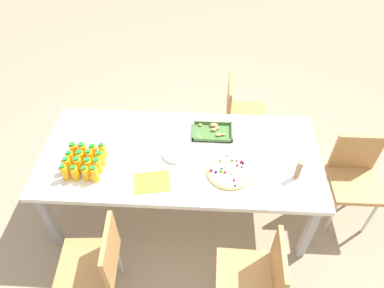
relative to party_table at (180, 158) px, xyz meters
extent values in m
plane|color=gray|center=(0.00, 0.00, -0.68)|extent=(12.00, 12.00, 0.00)
cube|color=silver|center=(0.00, 0.00, 0.04)|extent=(2.20, 1.00, 0.04)
cube|color=#99999E|center=(-1.02, -0.42, -0.33)|extent=(0.06, 0.06, 0.69)
cube|color=#99999E|center=(1.02, -0.42, -0.33)|extent=(0.06, 0.06, 0.69)
cube|color=#99999E|center=(-1.02, 0.42, -0.33)|extent=(0.06, 0.06, 0.69)
cube|color=#99999E|center=(1.02, 0.42, -0.33)|extent=(0.06, 0.06, 0.69)
cube|color=#B7844C|center=(0.60, 0.83, -0.23)|extent=(0.41, 0.41, 0.04)
cube|color=#B7844C|center=(0.41, 0.84, -0.04)|extent=(0.04, 0.38, 0.38)
cylinder|color=silver|center=(0.76, 0.99, -0.47)|extent=(0.02, 0.02, 0.41)
cylinder|color=silver|center=(0.75, 0.67, -0.47)|extent=(0.02, 0.02, 0.41)
cylinder|color=silver|center=(0.44, 1.00, -0.47)|extent=(0.02, 0.02, 0.41)
cylinder|color=silver|center=(0.43, 0.68, -0.47)|extent=(0.02, 0.02, 0.41)
cube|color=#B7844C|center=(1.45, -0.01, -0.23)|extent=(0.40, 0.40, 0.04)
cube|color=#B7844C|center=(1.45, 0.17, -0.04)|extent=(0.38, 0.03, 0.38)
cylinder|color=silver|center=(1.61, -0.17, -0.47)|extent=(0.02, 0.02, 0.41)
cylinder|color=silver|center=(1.29, -0.17, -0.47)|extent=(0.02, 0.02, 0.41)
cylinder|color=silver|center=(1.61, 0.15, -0.47)|extent=(0.02, 0.02, 0.41)
cylinder|color=silver|center=(1.29, 0.15, -0.47)|extent=(0.02, 0.02, 0.41)
cube|color=#B7844C|center=(-0.58, -0.82, -0.23)|extent=(0.43, 0.43, 0.04)
cube|color=#B7844C|center=(-0.40, -0.81, -0.04)|extent=(0.06, 0.38, 0.38)
cylinder|color=silver|center=(-0.75, -0.68, -0.47)|extent=(0.02, 0.02, 0.41)
cylinder|color=silver|center=(-0.43, -0.65, -0.47)|extent=(0.02, 0.02, 0.41)
cube|color=#B7844C|center=(0.50, -0.86, -0.23)|extent=(0.41, 0.41, 0.04)
cube|color=#B7844C|center=(0.69, -0.86, -0.04)|extent=(0.04, 0.38, 0.38)
cylinder|color=silver|center=(0.34, -0.69, -0.47)|extent=(0.02, 0.02, 0.41)
cylinder|color=silver|center=(0.66, -0.70, -0.47)|extent=(0.02, 0.02, 0.41)
cylinder|color=#F9AC14|center=(-0.82, -0.30, 0.12)|extent=(0.05, 0.05, 0.13)
cylinder|color=#1E8C33|center=(-0.82, -0.30, 0.20)|extent=(0.03, 0.03, 0.02)
cylinder|color=#F9AD14|center=(-0.75, -0.29, 0.12)|extent=(0.06, 0.06, 0.12)
cylinder|color=#1E8C33|center=(-0.75, -0.29, 0.18)|extent=(0.04, 0.04, 0.02)
cylinder|color=#FAAD14|center=(-0.66, -0.29, 0.12)|extent=(0.05, 0.05, 0.12)
cylinder|color=#1E8C33|center=(-0.66, -0.29, 0.18)|extent=(0.03, 0.03, 0.02)
cylinder|color=#FAAE14|center=(-0.60, -0.30, 0.12)|extent=(0.06, 0.06, 0.13)
cylinder|color=#1E8C33|center=(-0.60, -0.30, 0.19)|extent=(0.04, 0.04, 0.02)
cylinder|color=#FAAE14|center=(-0.82, -0.22, 0.12)|extent=(0.06, 0.06, 0.12)
cylinder|color=#1E8C33|center=(-0.82, -0.22, 0.19)|extent=(0.04, 0.04, 0.02)
cylinder|color=#F9AD14|center=(-0.74, -0.22, 0.12)|extent=(0.06, 0.06, 0.13)
cylinder|color=#1E8C33|center=(-0.74, -0.22, 0.20)|extent=(0.04, 0.04, 0.02)
cylinder|color=#FAAD14|center=(-0.66, -0.22, 0.12)|extent=(0.06, 0.06, 0.13)
cylinder|color=#1E8C33|center=(-0.66, -0.22, 0.19)|extent=(0.04, 0.04, 0.02)
cylinder|color=#F9AE14|center=(-0.59, -0.22, 0.12)|extent=(0.06, 0.06, 0.13)
cylinder|color=#1E8C33|center=(-0.59, -0.22, 0.19)|extent=(0.04, 0.04, 0.02)
cylinder|color=#FAAD14|center=(-0.82, -0.15, 0.12)|extent=(0.06, 0.06, 0.12)
cylinder|color=#1E8C33|center=(-0.82, -0.15, 0.18)|extent=(0.04, 0.04, 0.02)
cylinder|color=#F9AD14|center=(-0.74, -0.14, 0.12)|extent=(0.06, 0.06, 0.12)
cylinder|color=#1E8C33|center=(-0.74, -0.14, 0.19)|extent=(0.04, 0.04, 0.02)
cylinder|color=#F9AE14|center=(-0.67, -0.14, 0.12)|extent=(0.05, 0.05, 0.13)
cylinder|color=#1E8C33|center=(-0.67, -0.14, 0.20)|extent=(0.03, 0.03, 0.02)
cylinder|color=#FAAD14|center=(-0.59, -0.15, 0.12)|extent=(0.06, 0.06, 0.12)
cylinder|color=#1E8C33|center=(-0.59, -0.15, 0.19)|extent=(0.04, 0.04, 0.02)
cylinder|color=#F9AC14|center=(-0.81, -0.07, 0.12)|extent=(0.06, 0.06, 0.13)
cylinder|color=#1E8C33|center=(-0.81, -0.07, 0.19)|extent=(0.04, 0.04, 0.02)
cylinder|color=#F9AD14|center=(-0.74, -0.08, 0.12)|extent=(0.06, 0.06, 0.13)
cylinder|color=#1E8C33|center=(-0.74, -0.08, 0.20)|extent=(0.04, 0.04, 0.02)
cylinder|color=#F9AE14|center=(-0.66, -0.07, 0.12)|extent=(0.06, 0.06, 0.12)
cylinder|color=#1E8C33|center=(-0.66, -0.07, 0.19)|extent=(0.04, 0.04, 0.02)
cylinder|color=#FAAE14|center=(-0.59, -0.07, 0.12)|extent=(0.05, 0.05, 0.13)
cylinder|color=#1E8C33|center=(-0.59, -0.07, 0.20)|extent=(0.04, 0.04, 0.02)
cylinder|color=tan|center=(0.38, -0.18, 0.07)|extent=(0.35, 0.35, 0.02)
cylinder|color=white|center=(0.38, -0.18, 0.08)|extent=(0.32, 0.32, 0.01)
sphere|color=#66B238|center=(0.32, -0.19, 0.09)|extent=(0.03, 0.03, 0.03)
sphere|color=#1E1947|center=(0.48, -0.14, 0.09)|extent=(0.02, 0.02, 0.02)
sphere|color=red|center=(0.48, -0.09, 0.09)|extent=(0.03, 0.03, 0.03)
sphere|color=#1E1947|center=(0.49, -0.10, 0.09)|extent=(0.02, 0.02, 0.02)
sphere|color=red|center=(0.35, -0.20, 0.09)|extent=(0.02, 0.02, 0.02)
sphere|color=red|center=(0.25, -0.19, 0.09)|extent=(0.03, 0.03, 0.03)
sphere|color=red|center=(0.41, -0.27, 0.09)|extent=(0.02, 0.02, 0.02)
sphere|color=#1E1947|center=(0.33, -0.17, 0.09)|extent=(0.03, 0.03, 0.03)
sphere|color=#1E1947|center=(0.28, -0.20, 0.09)|extent=(0.02, 0.02, 0.02)
sphere|color=#66B238|center=(0.41, -0.08, 0.09)|extent=(0.03, 0.03, 0.03)
sphere|color=#66B238|center=(0.40, -0.21, 0.09)|extent=(0.02, 0.02, 0.02)
sphere|color=#66B238|center=(0.37, -0.03, 0.09)|extent=(0.02, 0.02, 0.02)
sphere|color=#66B238|center=(0.31, -0.09, 0.09)|extent=(0.02, 0.02, 0.02)
sphere|color=#66B238|center=(0.35, -0.15, 0.09)|extent=(0.02, 0.02, 0.02)
sphere|color=red|center=(0.44, -0.13, 0.09)|extent=(0.02, 0.02, 0.02)
sphere|color=red|center=(0.44, -0.08, 0.09)|extent=(0.02, 0.02, 0.02)
sphere|color=#1E1947|center=(0.42, -0.32, 0.09)|extent=(0.02, 0.02, 0.02)
cube|color=#477238|center=(0.25, 0.25, 0.06)|extent=(0.33, 0.22, 0.01)
cube|color=#477238|center=(0.25, 0.15, 0.07)|extent=(0.33, 0.01, 0.03)
cube|color=#477238|center=(0.25, 0.35, 0.07)|extent=(0.33, 0.01, 0.03)
cube|color=#477238|center=(0.09, 0.25, 0.07)|extent=(0.01, 0.22, 0.03)
cube|color=#477238|center=(0.41, 0.25, 0.07)|extent=(0.01, 0.22, 0.03)
ellipsoid|color=tan|center=(0.34, 0.22, 0.08)|extent=(0.03, 0.02, 0.02)
ellipsoid|color=tan|center=(0.29, 0.29, 0.08)|extent=(0.04, 0.03, 0.02)
ellipsoid|color=tan|center=(0.30, 0.21, 0.08)|extent=(0.04, 0.03, 0.03)
ellipsoid|color=tan|center=(0.14, 0.18, 0.08)|extent=(0.04, 0.03, 0.02)
ellipsoid|color=tan|center=(0.15, 0.33, 0.08)|extent=(0.04, 0.03, 0.02)
ellipsoid|color=tan|center=(0.25, 0.33, 0.08)|extent=(0.05, 0.04, 0.03)
ellipsoid|color=tan|center=(0.28, 0.33, 0.08)|extent=(0.04, 0.03, 0.02)
ellipsoid|color=tan|center=(0.26, 0.27, 0.08)|extent=(0.05, 0.03, 0.03)
ellipsoid|color=tan|center=(0.30, 0.21, 0.08)|extent=(0.04, 0.03, 0.02)
cylinder|color=silver|center=(-0.04, -0.02, 0.06)|extent=(0.19, 0.19, 0.00)
cylinder|color=silver|center=(-0.04, -0.02, 0.06)|extent=(0.19, 0.19, 0.00)
cylinder|color=silver|center=(-0.04, -0.02, 0.07)|extent=(0.19, 0.19, 0.00)
cylinder|color=silver|center=(-0.04, -0.02, 0.07)|extent=(0.19, 0.19, 0.00)
cylinder|color=silver|center=(-0.04, -0.02, 0.08)|extent=(0.19, 0.19, 0.00)
cylinder|color=silver|center=(-0.04, -0.02, 0.08)|extent=(0.19, 0.19, 0.00)
cube|color=white|center=(0.83, 0.35, 0.07)|extent=(0.15, 0.15, 0.02)
cylinder|color=#9E7A56|center=(0.88, -0.19, 0.14)|extent=(0.04, 0.04, 0.16)
cube|color=yellow|center=(-0.18, -0.30, 0.06)|extent=(0.29, 0.24, 0.01)
camera|label=1|loc=(0.19, -1.89, 2.08)|focal=32.82mm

